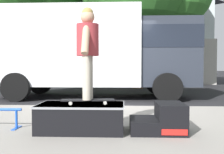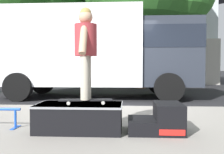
# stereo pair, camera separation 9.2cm
# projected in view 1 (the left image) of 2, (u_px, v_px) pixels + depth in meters

# --- Properties ---
(ground_plane) EXTENTS (140.00, 140.00, 0.00)m
(ground_plane) POSITION_uv_depth(u_px,v_px,m) (114.00, 107.00, 6.81)
(ground_plane) COLOR black
(sidewalk_slab) EXTENTS (50.00, 5.00, 0.12)m
(sidewalk_slab) POSITION_uv_depth(u_px,v_px,m) (106.00, 135.00, 3.81)
(sidewalk_slab) COLOR gray
(sidewalk_slab) RESTS_ON ground
(skate_box) EXTENTS (1.27, 0.72, 0.41)m
(skate_box) POSITION_uv_depth(u_px,v_px,m) (81.00, 116.00, 3.80)
(skate_box) COLOR black
(skate_box) RESTS_ON sidewalk_slab
(kicker_ramp) EXTENTS (0.79, 0.65, 0.42)m
(kicker_ramp) POSITION_uv_depth(u_px,v_px,m) (162.00, 120.00, 3.75)
(kicker_ramp) COLOR black
(kicker_ramp) RESTS_ON sidewalk_slab
(skateboard) EXTENTS (0.80, 0.30, 0.07)m
(skateboard) POSITION_uv_depth(u_px,v_px,m) (88.00, 100.00, 3.77)
(skateboard) COLOR black
(skateboard) RESTS_ON skate_box
(skater_kid) EXTENTS (0.33, 0.69, 1.35)m
(skater_kid) POSITION_uv_depth(u_px,v_px,m) (88.00, 46.00, 3.74)
(skater_kid) COLOR #B7AD99
(skater_kid) RESTS_ON skateboard
(box_truck) EXTENTS (6.91, 2.63, 3.05)m
(box_truck) POSITION_uv_depth(u_px,v_px,m) (95.00, 49.00, 8.97)
(box_truck) COLOR silver
(box_truck) RESTS_ON ground
(house_behind) EXTENTS (9.54, 8.23, 8.40)m
(house_behind) POSITION_uv_depth(u_px,v_px,m) (139.00, 26.00, 19.70)
(house_behind) COLOR silver
(house_behind) RESTS_ON ground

